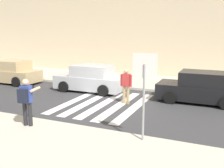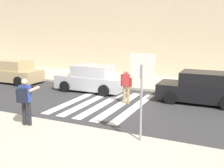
% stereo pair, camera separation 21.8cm
% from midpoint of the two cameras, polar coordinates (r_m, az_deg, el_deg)
% --- Properties ---
extents(ground_plane, '(120.00, 120.00, 0.00)m').
position_cam_midpoint_polar(ground_plane, '(12.78, -1.59, -4.44)').
color(ground_plane, '#38383A').
extents(sidewalk_near, '(60.00, 6.00, 0.14)m').
position_cam_midpoint_polar(sidewalk_near, '(8.05, -22.24, -14.82)').
color(sidewalk_near, beige).
rests_on(sidewalk_near, ground).
extents(sidewalk_far, '(60.00, 4.80, 0.14)m').
position_cam_midpoint_polar(sidewalk_far, '(18.19, 6.82, 0.57)').
color(sidewalk_far, beige).
rests_on(sidewalk_far, ground).
extents(building_facade_far, '(56.00, 4.00, 7.83)m').
position_cam_midpoint_polar(building_facade_far, '(22.09, 10.69, 12.43)').
color(building_facade_far, beige).
rests_on(building_facade_far, ground).
extents(crosswalk_stripe_0, '(0.44, 5.20, 0.01)m').
position_cam_midpoint_polar(crosswalk_stripe_0, '(13.70, -7.23, -3.41)').
color(crosswalk_stripe_0, silver).
rests_on(crosswalk_stripe_0, ground).
extents(crosswalk_stripe_1, '(0.44, 5.20, 0.01)m').
position_cam_midpoint_polar(crosswalk_stripe_1, '(13.31, -4.30, -3.80)').
color(crosswalk_stripe_1, silver).
rests_on(crosswalk_stripe_1, ground).
extents(crosswalk_stripe_2, '(0.44, 5.20, 0.01)m').
position_cam_midpoint_polar(crosswalk_stripe_2, '(12.95, -1.19, -4.20)').
color(crosswalk_stripe_2, silver).
rests_on(crosswalk_stripe_2, ground).
extents(crosswalk_stripe_3, '(0.44, 5.20, 0.01)m').
position_cam_midpoint_polar(crosswalk_stripe_3, '(12.63, 2.08, -4.62)').
color(crosswalk_stripe_3, silver).
rests_on(crosswalk_stripe_3, ground).
extents(crosswalk_stripe_4, '(0.44, 5.20, 0.01)m').
position_cam_midpoint_polar(crosswalk_stripe_4, '(12.36, 5.52, -5.03)').
color(crosswalk_stripe_4, silver).
rests_on(crosswalk_stripe_4, ground).
extents(stop_sign, '(0.76, 0.08, 2.73)m').
position_cam_midpoint_polar(stop_sign, '(7.93, 7.31, 1.33)').
color(stop_sign, gray).
rests_on(stop_sign, sidewalk_near).
extents(photographer_with_backpack, '(0.67, 0.91, 1.72)m').
position_cam_midpoint_polar(photographer_with_backpack, '(9.83, -17.78, -2.89)').
color(photographer_with_backpack, '#232328').
rests_on(photographer_with_backpack, sidewalk_near).
extents(pedestrian_crossing, '(0.58, 0.25, 1.72)m').
position_cam_midpoint_polar(pedestrian_crossing, '(12.69, 3.63, -0.05)').
color(pedestrian_crossing, tan).
rests_on(pedestrian_crossing, ground).
extents(parked_car_tan, '(4.10, 1.92, 1.55)m').
position_cam_midpoint_polar(parked_car_tan, '(19.12, -20.37, 2.45)').
color(parked_car_tan, tan).
rests_on(parked_car_tan, ground).
extents(parked_car_silver, '(4.10, 1.92, 1.55)m').
position_cam_midpoint_polar(parked_car_silver, '(15.44, -4.04, 1.12)').
color(parked_car_silver, '#B7BABF').
rests_on(parked_car_silver, ground).
extents(parked_car_black, '(4.10, 1.92, 1.55)m').
position_cam_midpoint_polar(parked_car_black, '(13.64, 19.32, -0.93)').
color(parked_car_black, black).
rests_on(parked_car_black, ground).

